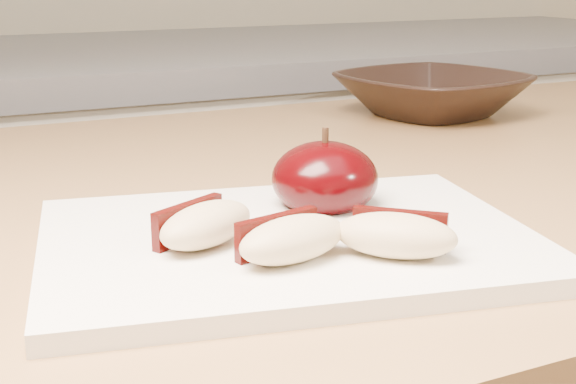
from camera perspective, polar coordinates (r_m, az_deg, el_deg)
name	(u,v)px	position (r m, az deg, el deg)	size (l,w,h in m)	color
back_cabinet	(96,331)	(1.40, -13.46, -9.56)	(2.40, 0.62, 0.94)	silver
cutting_board	(288,242)	(0.48, 0.00, -3.56)	(0.29, 0.21, 0.01)	silver
apple_half	(325,179)	(0.52, 2.63, 0.95)	(0.09, 0.09, 0.06)	black
apple_wedge_a	(204,224)	(0.45, -5.98, -2.29)	(0.07, 0.06, 0.02)	tan
apple_wedge_b	(291,239)	(0.43, 0.22, -3.33)	(0.07, 0.05, 0.02)	tan
apple_wedge_c	(396,235)	(0.44, 7.70, -3.02)	(0.07, 0.07, 0.02)	tan
bowl	(432,94)	(0.92, 10.18, 6.85)	(0.19, 0.19, 0.05)	black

